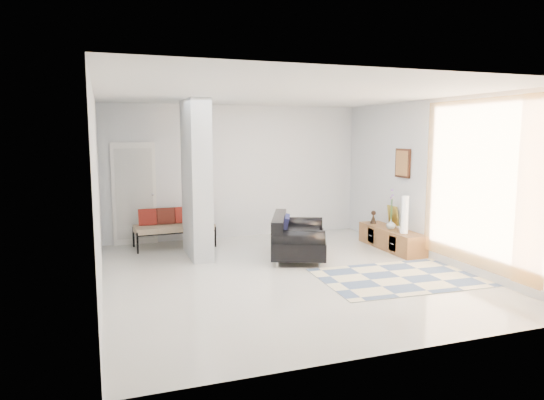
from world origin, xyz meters
name	(u,v)px	position (x,y,z in m)	size (l,w,h in m)	color
floor	(285,274)	(0.00, 0.00, 0.00)	(6.00, 6.00, 0.00)	beige
ceiling	(286,94)	(0.00, 0.00, 2.80)	(6.00, 6.00, 0.00)	white
wall_back	(236,172)	(0.00, 3.00, 1.40)	(6.00, 6.00, 0.00)	silver
wall_front	(396,217)	(0.00, -3.00, 1.40)	(6.00, 6.00, 0.00)	silver
wall_left	(97,193)	(-2.75, 0.00, 1.40)	(6.00, 6.00, 0.00)	silver
wall_right	(434,180)	(2.75, 0.00, 1.40)	(6.00, 6.00, 0.00)	silver
partition_column	(196,179)	(-1.10, 1.60, 1.40)	(0.35, 1.20, 2.80)	silver
hallway_door	(134,194)	(-2.10, 2.96, 1.02)	(0.85, 0.06, 2.04)	white
curtain	(479,184)	(2.67, -1.15, 1.45)	(2.55, 2.55, 0.00)	#FFAF43
wall_art	(403,163)	(2.72, 0.90, 1.65)	(0.04, 0.45, 0.55)	#3F1F11
media_console	(391,238)	(2.52, 0.90, 0.21)	(0.45, 1.70, 0.80)	brown
loveseat	(296,238)	(0.54, 0.92, 0.36)	(1.44, 1.78, 0.76)	silver
daybed	(172,225)	(-1.43, 2.48, 0.43)	(1.55, 0.73, 0.77)	black
area_rug	(401,277)	(1.60, -0.79, 0.01)	(2.49, 1.66, 0.01)	beige
cylinder_lamp	(405,215)	(2.50, 0.45, 0.74)	(0.13, 0.13, 0.68)	white
bronze_figurine	(373,217)	(2.47, 1.49, 0.53)	(0.13, 0.13, 0.26)	#302015
vase	(391,224)	(2.47, 0.85, 0.49)	(0.18, 0.18, 0.18)	silver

